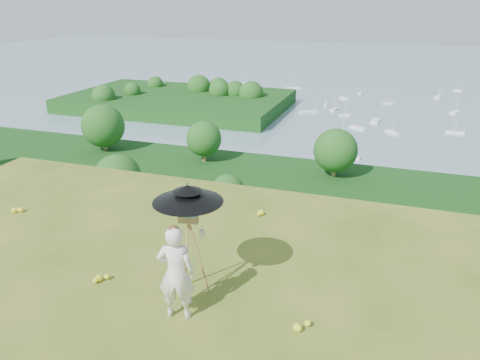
% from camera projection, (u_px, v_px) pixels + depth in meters
% --- Properties ---
extents(ground, '(14.00, 14.00, 0.00)m').
position_uv_depth(ground, '(55.00, 356.00, 6.60)').
color(ground, '#405F1B').
rests_on(ground, ground).
extents(forest_slope, '(140.00, 56.00, 22.00)m').
position_uv_depth(forest_slope, '(325.00, 351.00, 47.97)').
color(forest_slope, '#103A0F').
rests_on(forest_slope, bay_water).
extents(shoreline_tier, '(170.00, 28.00, 8.00)m').
position_uv_depth(shoreline_tier, '(358.00, 236.00, 85.79)').
color(shoreline_tier, '#6C6256').
rests_on(shoreline_tier, bay_water).
extents(bay_water, '(700.00, 700.00, 0.00)m').
position_uv_depth(bay_water, '(392.00, 83.00, 230.60)').
color(bay_water, '#708CA0').
rests_on(bay_water, ground).
extents(peninsula, '(90.00, 60.00, 12.00)m').
position_uv_depth(peninsula, '(178.00, 94.00, 176.43)').
color(peninsula, '#103A0F').
rests_on(peninsula, bay_water).
extents(slope_trees, '(110.00, 50.00, 6.00)m').
position_uv_depth(slope_trees, '(335.00, 229.00, 42.90)').
color(slope_trees, '#1D5018').
rests_on(slope_trees, forest_slope).
extents(harbor_town, '(110.00, 22.00, 5.00)m').
position_uv_depth(harbor_town, '(361.00, 204.00, 83.44)').
color(harbor_town, silver).
rests_on(harbor_town, shoreline_tier).
extents(moored_boats, '(140.00, 140.00, 0.70)m').
position_uv_depth(moored_boats, '(347.00, 115.00, 164.56)').
color(moored_boats, white).
rests_on(moored_boats, bay_water).
extents(wildflowers, '(10.00, 10.50, 0.12)m').
position_uv_depth(wildflowers, '(66.00, 341.00, 6.80)').
color(wildflowers, yellow).
rests_on(wildflowers, ground).
extents(painter, '(0.65, 0.50, 1.58)m').
position_uv_depth(painter, '(176.00, 273.00, 7.16)').
color(painter, white).
rests_on(painter, ground).
extents(field_easel, '(0.72, 0.72, 1.69)m').
position_uv_depth(field_easel, '(190.00, 250.00, 7.69)').
color(field_easel, olive).
rests_on(field_easel, ground).
extents(sun_umbrella, '(1.28, 1.28, 0.64)m').
position_uv_depth(sun_umbrella, '(188.00, 202.00, 7.40)').
color(sun_umbrella, black).
rests_on(sun_umbrella, field_easel).
extents(painter_cap, '(0.26, 0.29, 0.10)m').
position_uv_depth(painter_cap, '(173.00, 229.00, 6.89)').
color(painter_cap, '#CA6F80').
rests_on(painter_cap, painter).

